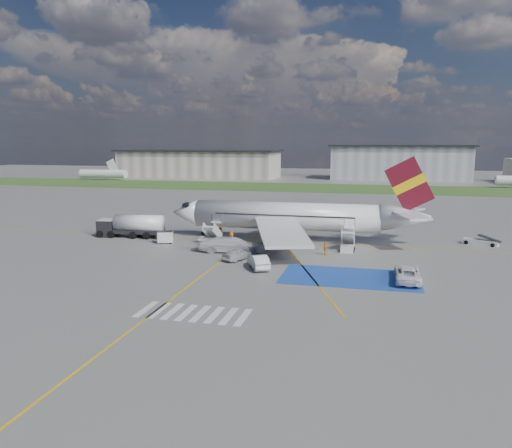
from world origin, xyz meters
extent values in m
plane|color=#60605E|center=(0.00, 0.00, 0.00)|extent=(400.00, 400.00, 0.00)
cube|color=#2D4C1E|center=(0.00, 95.00, 0.01)|extent=(400.00, 30.00, 0.01)
cube|color=gold|center=(0.00, 12.00, 0.01)|extent=(120.00, 0.20, 0.01)
cube|color=gold|center=(-5.00, -10.00, 0.01)|extent=(0.20, 60.00, 0.01)
cube|color=gold|center=(0.00, 12.00, 0.01)|extent=(20.71, 56.45, 0.01)
cube|color=#1A41A1|center=(10.00, -4.00, 0.01)|extent=(14.00, 8.00, 0.01)
cube|color=silver|center=(-6.00, -18.00, 0.01)|extent=(0.60, 4.00, 0.01)
cube|color=silver|center=(-4.80, -18.00, 0.01)|extent=(0.60, 4.00, 0.01)
cube|color=silver|center=(-3.60, -18.00, 0.01)|extent=(0.60, 4.00, 0.01)
cube|color=silver|center=(-2.40, -18.00, 0.01)|extent=(0.60, 4.00, 0.01)
cube|color=silver|center=(-1.20, -18.00, 0.01)|extent=(0.60, 4.00, 0.01)
cube|color=silver|center=(0.00, -18.00, 0.01)|extent=(0.60, 4.00, 0.01)
cube|color=silver|center=(1.20, -18.00, 0.01)|extent=(0.60, 4.00, 0.01)
cube|color=silver|center=(2.40, -18.00, 0.01)|extent=(0.60, 4.00, 0.01)
cube|color=gray|center=(-55.00, 130.00, 5.00)|extent=(60.00, 22.00, 10.00)
cube|color=gray|center=(20.00, 135.00, 6.00)|extent=(48.00, 18.00, 12.00)
cylinder|color=silver|center=(0.00, 14.00, 3.40)|extent=(26.00, 3.90, 3.90)
cone|color=silver|center=(-15.00, 14.00, 3.40)|extent=(4.00, 3.90, 3.90)
cube|color=black|center=(-14.40, 14.00, 4.45)|extent=(1.67, 1.90, 0.82)
cone|color=silver|center=(16.20, 14.00, 3.80)|extent=(6.50, 3.90, 3.90)
cube|color=silver|center=(1.00, 5.50, 2.80)|extent=(9.86, 15.95, 1.40)
cube|color=silver|center=(1.00, 22.50, 2.80)|extent=(9.86, 15.95, 1.40)
cylinder|color=#38383A|center=(0.00, 8.40, 1.40)|extent=(3.40, 2.10, 2.10)
cylinder|color=#38383A|center=(0.00, 19.60, 1.40)|extent=(3.40, 2.10, 2.10)
cube|color=#5C0F1C|center=(16.50, 14.00, 8.20)|extent=(6.62, 0.30, 7.45)
cube|color=yellow|center=(16.50, 14.00, 8.20)|extent=(4.36, 0.40, 3.08)
cube|color=silver|center=(16.80, 10.80, 4.50)|extent=(4.73, 5.95, 0.49)
cube|color=silver|center=(16.80, 17.20, 4.50)|extent=(4.73, 5.95, 0.49)
cube|color=black|center=(0.00, 12.04, 3.75)|extent=(19.50, 0.04, 0.18)
cube|color=black|center=(0.00, 15.96, 3.75)|extent=(19.50, 0.04, 0.18)
cube|color=silver|center=(-9.50, 9.85, 1.45)|extent=(1.40, 3.73, 2.32)
cube|color=silver|center=(-9.50, 11.75, 2.50)|extent=(1.40, 1.00, 0.12)
cylinder|color=black|center=(-10.20, 11.75, 3.05)|extent=(0.06, 0.06, 1.10)
cylinder|color=black|center=(-8.80, 11.75, 3.05)|extent=(0.06, 0.06, 1.10)
cube|color=silver|center=(-9.50, 8.25, 0.35)|extent=(1.60, 2.40, 0.70)
cube|color=silver|center=(9.00, 9.85, 1.45)|extent=(1.40, 3.73, 2.32)
cube|color=silver|center=(9.00, 11.75, 2.50)|extent=(1.40, 1.00, 0.12)
cylinder|color=black|center=(8.30, 11.75, 3.05)|extent=(0.06, 0.06, 1.10)
cylinder|color=black|center=(9.70, 11.75, 3.05)|extent=(0.06, 0.06, 1.10)
cube|color=silver|center=(9.00, 8.25, 0.35)|extent=(1.60, 2.40, 0.70)
cube|color=black|center=(-25.85, 10.36, 1.21)|extent=(2.57, 2.57, 2.41)
cylinder|color=silver|center=(-20.93, 10.70, 2.10)|extent=(7.28, 2.90, 2.41)
cube|color=black|center=(-20.93, 10.70, 0.89)|extent=(7.28, 2.90, 0.52)
cube|color=silver|center=(-15.55, 7.70, 0.87)|extent=(2.35, 1.84, 1.44)
cube|color=black|center=(-15.55, 7.70, 1.64)|extent=(2.21, 1.71, 0.12)
cube|color=silver|center=(26.21, 16.62, 0.37)|extent=(4.64, 3.06, 0.74)
cube|color=black|center=(27.23, 16.19, 1.01)|extent=(3.08, 2.13, 0.82)
imported|color=#B7B8BE|center=(-3.34, 0.59, 0.69)|extent=(3.24, 4.36, 1.38)
imported|color=silver|center=(0.02, -2.61, 0.78)|extent=(3.53, 4.99, 1.56)
imported|color=white|center=(15.66, -3.74, 0.98)|extent=(2.41, 5.22, 1.96)
imported|color=silver|center=(-5.13, 4.58, 1.25)|extent=(6.72, 3.54, 2.51)
imported|color=orange|center=(-7.06, 11.00, 0.83)|extent=(0.66, 0.49, 1.66)
imported|color=orange|center=(-9.88, 14.51, 0.91)|extent=(1.02, 1.10, 1.82)
imported|color=orange|center=(6.45, 5.62, 0.83)|extent=(0.41, 0.98, 1.66)
camera|label=1|loc=(12.29, -54.50, 13.83)|focal=35.00mm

